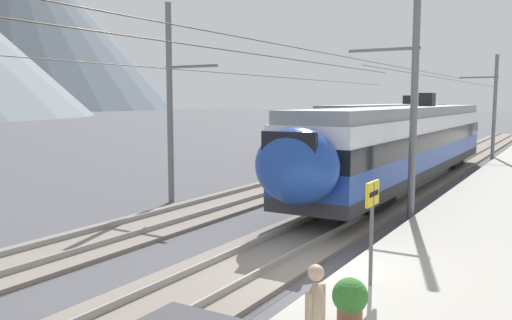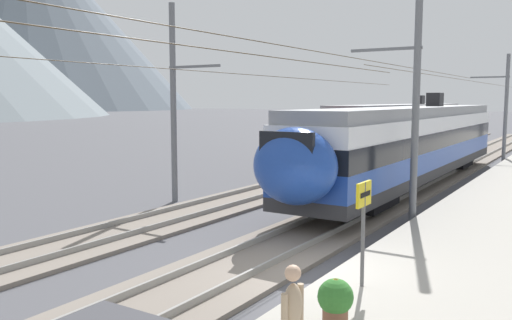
{
  "view_description": "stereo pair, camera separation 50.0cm",
  "coord_description": "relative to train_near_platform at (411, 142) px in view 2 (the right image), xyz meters",
  "views": [
    {
      "loc": [
        -11.09,
        -5.17,
        4.17
      ],
      "look_at": [
        3.73,
        3.64,
        2.23
      ],
      "focal_mm": 37.56,
      "sensor_mm": 36.0,
      "label": 1
    },
    {
      "loc": [
        -10.83,
        -5.59,
        4.17
      ],
      "look_at": [
        3.73,
        3.64,
        2.23
      ],
      "focal_mm": 37.56,
      "sensor_mm": 36.0,
      "label": 2
    }
  ],
  "objects": [
    {
      "name": "catenary_mast_mid",
      "position": [
        -7.12,
        -2.02,
        2.07
      ],
      "size": [
        40.39,
        2.47,
        8.28
      ],
      "color": "slate",
      "rests_on": "ground"
    },
    {
      "name": "passenger_walking",
      "position": [
        -19.03,
        -4.01,
        -0.94
      ],
      "size": [
        0.53,
        0.22,
        1.69
      ],
      "color": "#383842",
      "rests_on": "platform_slab"
    },
    {
      "name": "train_near_platform",
      "position": [
        0.0,
        0.0,
        0.0
      ],
      "size": [
        24.58,
        2.85,
        4.27
      ],
      "color": "#2D2D30",
      "rests_on": "track_near"
    },
    {
      "name": "catenary_mast_far_side",
      "position": [
        -8.45,
        7.08,
        1.91
      ],
      "size": [
        40.39,
        2.48,
        8.0
      ],
      "color": "slate",
      "rests_on": "ground"
    },
    {
      "name": "catenary_mast_east",
      "position": [
        13.94,
        -2.0,
        1.58
      ],
      "size": [
        40.39,
        2.47,
        7.19
      ],
      "color": "slate",
      "rests_on": "ground"
    },
    {
      "name": "track_far",
      "position": [
        -14.18,
        5.05,
        -2.15
      ],
      "size": [
        120.0,
        3.0,
        0.28
      ],
      "color": "slate",
      "rests_on": "ground"
    },
    {
      "name": "platform_sign",
      "position": [
        -14.79,
        -3.34,
        -0.28
      ],
      "size": [
        0.7,
        0.08,
        2.18
      ],
      "color": "#59595B",
      "rests_on": "platform_slab"
    },
    {
      "name": "ground_plane",
      "position": [
        -14.18,
        -1.63,
        -2.22
      ],
      "size": [
        400.0,
        400.0,
        0.0
      ],
      "primitive_type": "plane",
      "color": "#4C4C51"
    },
    {
      "name": "mountain_right_ridge",
      "position": [
        129.96,
        216.42,
        40.46
      ],
      "size": [
        151.85,
        151.85,
        85.37
      ],
      "primitive_type": "cone",
      "color": "slate",
      "rests_on": "ground"
    },
    {
      "name": "train_far_track",
      "position": [
        15.0,
        5.05,
        0.0
      ],
      "size": [
        26.14,
        2.86,
        4.27
      ],
      "color": "#2D2D30",
      "rests_on": "track_far"
    },
    {
      "name": "platform_slab",
      "position": [
        -14.18,
        -5.98,
        -2.05
      ],
      "size": [
        120.0,
        7.16,
        0.34
      ],
      "primitive_type": "cube",
      "color": "#A39E93",
      "rests_on": "ground"
    },
    {
      "name": "potted_plant_platform_edge",
      "position": [
        -17.03,
        -3.74,
        -1.38
      ],
      "size": [
        0.61,
        0.61,
        0.87
      ],
      "color": "brown",
      "rests_on": "platform_slab"
    },
    {
      "name": "track_near",
      "position": [
        -14.18,
        0.0,
        -2.15
      ],
      "size": [
        120.0,
        3.0,
        0.28
      ],
      "color": "slate",
      "rests_on": "ground"
    }
  ]
}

